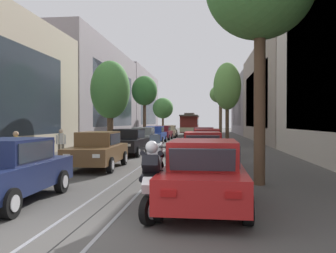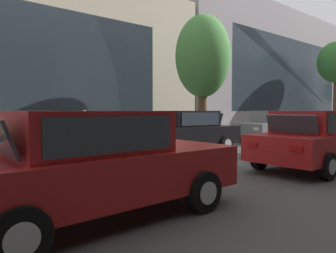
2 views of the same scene
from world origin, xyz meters
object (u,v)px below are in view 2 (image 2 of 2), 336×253
parked_car_red_second_right (96,164)px  street_tree_kerb_left_second (203,57)px  parked_car_black_mid_left (186,131)px  street_tree_kerb_left_mid (336,63)px  parked_car_grey_fourth_left (272,126)px  fire_hydrant (2,149)px  pedestrian_on_left_pavement (85,127)px  parked_car_brown_second_left (8,141)px  parked_car_blue_fifth_left (326,123)px  parked_car_red_mid_right (314,139)px

parked_car_red_second_right → street_tree_kerb_left_second: street_tree_kerb_left_second is taller
parked_car_black_mid_left → street_tree_kerb_left_mid: street_tree_kerb_left_mid is taller
street_tree_kerb_left_mid → parked_car_black_mid_left: bearing=-82.8°
parked_car_grey_fourth_left → street_tree_kerb_left_second: size_ratio=0.70×
street_tree_kerb_left_mid → fire_hydrant: street_tree_kerb_left_mid is taller
parked_car_black_mid_left → pedestrian_on_left_pavement: (-3.14, -2.69, 0.11)m
parked_car_brown_second_left → parked_car_blue_fifth_left: same height
parked_car_black_mid_left → pedestrian_on_left_pavement: bearing=-139.4°
street_tree_kerb_left_second → street_tree_kerb_left_mid: size_ratio=0.86×
street_tree_kerb_left_second → fire_hydrant: size_ratio=7.44×
parked_car_red_mid_right → parked_car_red_second_right: bearing=-91.6°
parked_car_brown_second_left → street_tree_kerb_left_second: 9.88m
pedestrian_on_left_pavement → fire_hydrant: (1.58, -3.34, -0.49)m
parked_car_grey_fourth_left → street_tree_kerb_left_mid: (-2.15, 12.71, 4.75)m
street_tree_kerb_left_mid → pedestrian_on_left_pavement: street_tree_kerb_left_mid is taller
parked_car_red_second_right → pedestrian_on_left_pavement: bearing=157.4°
parked_car_blue_fifth_left → street_tree_kerb_left_mid: (-2.17, 6.53, 4.75)m
parked_car_grey_fourth_left → fire_hydrant: parked_car_grey_fourth_left is taller
parked_car_blue_fifth_left → parked_car_red_mid_right: same height
parked_car_grey_fourth_left → parked_car_blue_fifth_left: same height
street_tree_kerb_left_mid → pedestrian_on_left_pavement: bearing=-91.9°
parked_car_red_mid_right → pedestrian_on_left_pavement: (-7.83, -3.22, 0.11)m
parked_car_blue_fifth_left → parked_car_red_mid_right: size_ratio=0.99×
parked_car_black_mid_left → parked_car_grey_fourth_left: same height
parked_car_blue_fifth_left → parked_car_red_second_right: same height
parked_car_black_mid_left → parked_car_red_second_right: (4.51, -5.88, 0.00)m
parked_car_black_mid_left → fire_hydrant: 6.24m
street_tree_kerb_left_second → pedestrian_on_left_pavement: size_ratio=3.86×
street_tree_kerb_left_mid → fire_hydrant: bearing=-88.1°
parked_car_black_mid_left → parked_car_red_mid_right: size_ratio=1.00×
parked_car_brown_second_left → parked_car_red_second_right: size_ratio=1.00×
street_tree_kerb_left_mid → street_tree_kerb_left_second: bearing=-88.4°
parked_car_brown_second_left → parked_car_black_mid_left: bearing=90.1°
parked_car_grey_fourth_left → fire_hydrant: (-1.29, -12.34, -0.38)m
parked_car_grey_fourth_left → parked_car_blue_fifth_left: 6.18m
parked_car_grey_fourth_left → street_tree_kerb_left_mid: size_ratio=0.60×
street_tree_kerb_left_mid → parked_car_red_mid_right: bearing=-69.0°
street_tree_kerb_left_mid → fire_hydrant: size_ratio=8.70×
parked_car_black_mid_left → parked_car_grey_fourth_left: size_ratio=1.01×
parked_car_blue_fifth_left → parked_car_brown_second_left: bearing=-89.2°
parked_car_blue_fifth_left → street_tree_kerb_left_second: size_ratio=0.70×
parked_car_black_mid_left → street_tree_kerb_left_second: 4.88m
parked_car_red_second_right → parked_car_red_mid_right: size_ratio=1.00×
pedestrian_on_left_pavement → parked_car_grey_fourth_left: bearing=72.3°
fire_hydrant → street_tree_kerb_left_mid: bearing=91.9°
pedestrian_on_left_pavement → fire_hydrant: size_ratio=1.93×
parked_car_black_mid_left → street_tree_kerb_left_second: street_tree_kerb_left_second is taller
parked_car_black_mid_left → parked_car_blue_fifth_left: bearing=91.1°
parked_car_grey_fourth_left → street_tree_kerb_left_mid: street_tree_kerb_left_mid is taller
street_tree_kerb_left_second → parked_car_black_mid_left: bearing=-55.8°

